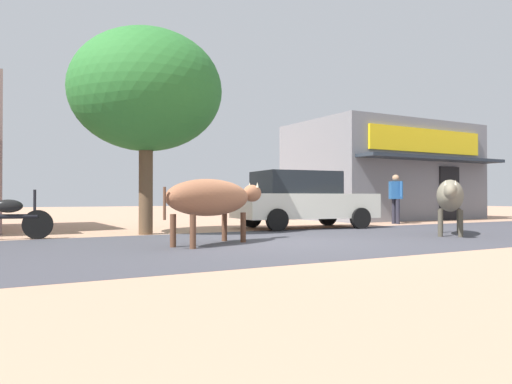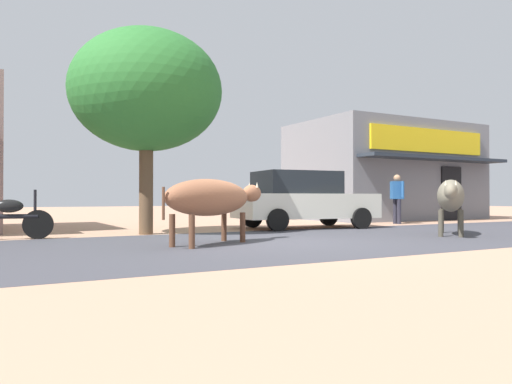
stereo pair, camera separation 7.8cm
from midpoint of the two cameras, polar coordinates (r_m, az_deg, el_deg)
name	(u,v)px [view 2 (the right image)]	position (r m, az deg, el deg)	size (l,w,h in m)	color
ground	(277,242)	(9.98, 2.68, -5.77)	(80.00, 80.00, 0.00)	tan
asphalt_road	(277,242)	(9.98, 2.68, -5.76)	(72.00, 5.97, 0.00)	#424149
storefront_right_club	(384,172)	(21.53, 14.71, 2.25)	(7.30, 5.61, 3.92)	slate
roadside_tree	(146,91)	(12.49, -12.38, 11.30)	(3.67, 3.67, 4.96)	brown
parked_hatchback_car	(303,199)	(14.36, 5.57, -0.83)	(4.21, 2.32, 1.64)	beige
parked_motorcycle	(8,217)	(11.64, -26.59, -2.65)	(1.84, 0.41, 1.06)	black
cow_near_brown	(211,198)	(9.42, -4.93, -0.69)	(2.75, 1.68, 1.25)	#975E41
cow_far_dark	(451,196)	(12.57, 21.75, -0.45)	(2.32, 2.02, 1.32)	gray
pedestrian_by_shop	(397,195)	(17.28, 16.12, -0.32)	(0.47, 0.61, 1.66)	#262633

